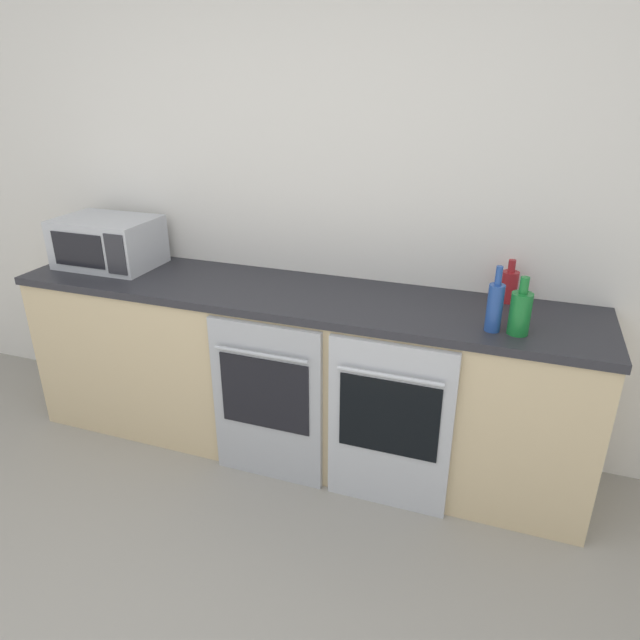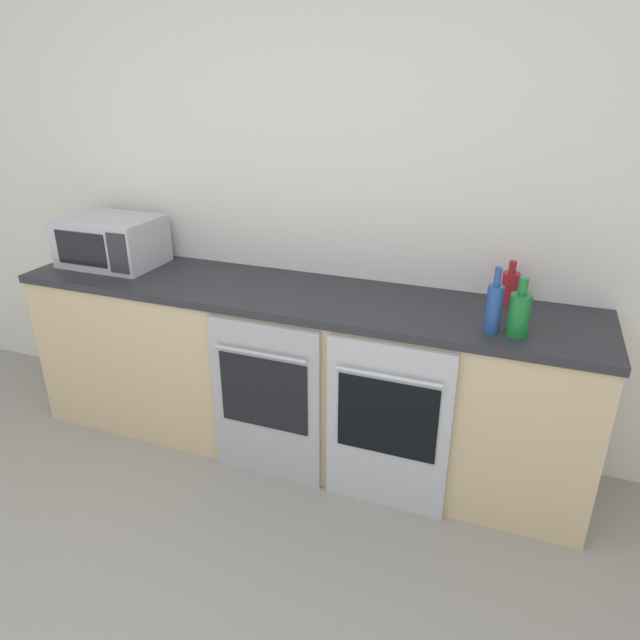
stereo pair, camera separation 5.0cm
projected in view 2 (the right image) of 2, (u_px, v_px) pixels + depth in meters
wall_back at (317, 200)px, 2.97m from camera, size 10.00×0.06×2.60m
counter_back at (296, 371)px, 3.03m from camera, size 2.97×0.62×0.91m
oven_left at (265, 403)px, 2.78m from camera, size 0.57×0.06×0.85m
oven_right at (387, 428)px, 2.58m from camera, size 0.57×0.06×0.85m
microwave at (111, 241)px, 3.20m from camera, size 0.54×0.38×0.27m
bottle_green at (519, 313)px, 2.33m from camera, size 0.09×0.09×0.25m
bottle_blue at (494, 307)px, 2.36m from camera, size 0.07×0.07×0.29m
bottle_red at (510, 287)px, 2.67m from camera, size 0.08×0.08×0.21m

